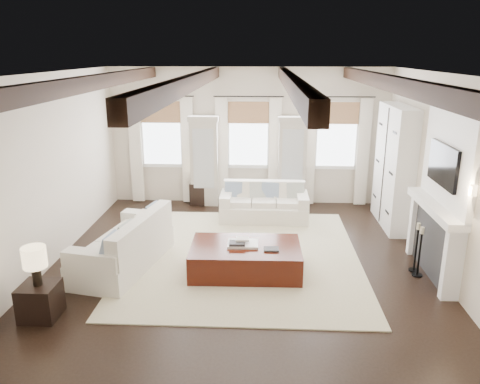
{
  "coord_description": "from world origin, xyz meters",
  "views": [
    {
      "loc": [
        0.34,
        -7.16,
        3.52
      ],
      "look_at": [
        -0.05,
        0.72,
        1.15
      ],
      "focal_mm": 35.0,
      "sensor_mm": 36.0,
      "label": 1
    }
  ],
  "objects_px": {
    "sofa_back": "(264,205)",
    "ottoman": "(246,259)",
    "side_table_back": "(198,193)",
    "sofa_left": "(127,247)",
    "side_table_front": "(40,301)"
  },
  "relations": [
    {
      "from": "sofa_back",
      "to": "ottoman",
      "type": "relative_size",
      "value": 1.05
    },
    {
      "from": "ottoman",
      "to": "side_table_back",
      "type": "xyz_separation_m",
      "value": [
        -1.28,
        3.58,
        0.03
      ]
    },
    {
      "from": "sofa_left",
      "to": "ottoman",
      "type": "height_order",
      "value": "sofa_left"
    },
    {
      "from": "sofa_back",
      "to": "side_table_front",
      "type": "relative_size",
      "value": 3.84
    },
    {
      "from": "side_table_back",
      "to": "ottoman",
      "type": "bearing_deg",
      "value": -70.3
    },
    {
      "from": "side_table_back",
      "to": "sofa_left",
      "type": "bearing_deg",
      "value": -101.86
    },
    {
      "from": "side_table_front",
      "to": "side_table_back",
      "type": "relative_size",
      "value": 0.92
    },
    {
      "from": "sofa_back",
      "to": "side_table_front",
      "type": "bearing_deg",
      "value": -126.68
    },
    {
      "from": "ottoman",
      "to": "side_table_front",
      "type": "relative_size",
      "value": 3.67
    },
    {
      "from": "sofa_back",
      "to": "side_table_front",
      "type": "xyz_separation_m",
      "value": [
        -3.07,
        -4.11,
        -0.09
      ]
    },
    {
      "from": "sofa_left",
      "to": "side_table_back",
      "type": "height_order",
      "value": "sofa_left"
    },
    {
      "from": "sofa_back",
      "to": "side_table_front",
      "type": "height_order",
      "value": "sofa_back"
    },
    {
      "from": "side_table_front",
      "to": "side_table_back",
      "type": "distance_m",
      "value": 5.31
    },
    {
      "from": "sofa_back",
      "to": "sofa_left",
      "type": "relative_size",
      "value": 0.83
    },
    {
      "from": "sofa_left",
      "to": "side_table_front",
      "type": "xyz_separation_m",
      "value": [
        -0.75,
        -1.62,
        -0.12
      ]
    }
  ]
}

